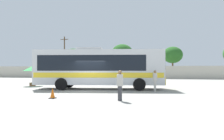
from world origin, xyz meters
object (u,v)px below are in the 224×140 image
at_px(attendant_by_bus_door, 155,80).
at_px(passenger_waiting_on_apron, 120,84).
at_px(utility_pole_near, 64,56).
at_px(vendor_umbrella_near_gate_green, 32,69).
at_px(coach_bus_silver_yellow, 98,67).
at_px(parked_car_leftmost_black, 67,75).
at_px(roadside_tree_left, 73,58).
at_px(roadside_tree_midleft, 122,54).
at_px(traffic_cone_on_apron, 53,93).
at_px(parked_car_second_grey, 95,75).
at_px(roadside_tree_midright, 173,55).

bearing_deg(attendant_by_bus_door, passenger_waiting_on_apron, -111.73).
bearing_deg(utility_pole_near, passenger_waiting_on_apron, -60.50).
bearing_deg(utility_pole_near, vendor_umbrella_near_gate_green, -73.89).
height_order(coach_bus_silver_yellow, utility_pole_near, utility_pole_near).
height_order(parked_car_leftmost_black, utility_pole_near, utility_pole_near).
height_order(roadside_tree_left, roadside_tree_midleft, roadside_tree_midleft).
bearing_deg(roadside_tree_midleft, traffic_cone_on_apron, -88.99).
relative_size(coach_bus_silver_yellow, parked_car_second_grey, 2.76).
xyz_separation_m(coach_bus_silver_yellow, roadside_tree_midright, (8.82, 24.10, 2.62)).
height_order(utility_pole_near, traffic_cone_on_apron, utility_pole_near).
bearing_deg(roadside_tree_midleft, roadside_tree_left, -170.61).
bearing_deg(coach_bus_silver_yellow, parked_car_second_grey, 106.85).
distance_m(parked_car_leftmost_black, roadside_tree_midleft, 13.93).
relative_size(attendant_by_bus_door, vendor_umbrella_near_gate_green, 0.80).
bearing_deg(roadside_tree_left, attendant_by_bus_door, -56.63).
relative_size(roadside_tree_left, roadside_tree_midright, 1.03).
xyz_separation_m(coach_bus_silver_yellow, parked_car_second_grey, (-5.25, 17.35, -1.16)).
xyz_separation_m(coach_bus_silver_yellow, utility_pole_near, (-13.98, 23.68, 2.66)).
xyz_separation_m(vendor_umbrella_near_gate_green, traffic_cone_on_apron, (6.48, -7.99, -1.49)).
relative_size(coach_bus_silver_yellow, passenger_waiting_on_apron, 6.68).
distance_m(roadside_tree_left, traffic_cone_on_apron, 34.08).
bearing_deg(traffic_cone_on_apron, utility_pole_near, 113.21).
height_order(coach_bus_silver_yellow, passenger_waiting_on_apron, coach_bus_silver_yellow).
distance_m(passenger_waiting_on_apron, vendor_umbrella_near_gate_green, 13.47).
relative_size(passenger_waiting_on_apron, roadside_tree_midleft, 0.23).
height_order(passenger_waiting_on_apron, roadside_tree_midright, roadside_tree_midright).
distance_m(parked_car_leftmost_black, utility_pole_near, 7.74).
xyz_separation_m(passenger_waiting_on_apron, parked_car_leftmost_black, (-13.75, 24.16, -0.21)).
xyz_separation_m(parked_car_second_grey, roadside_tree_left, (-7.50, 8.29, 3.51)).
distance_m(parked_car_leftmost_black, roadside_tree_midright, 20.91).
xyz_separation_m(parked_car_second_grey, roadside_tree_midleft, (3.47, 10.11, 4.50)).
xyz_separation_m(coach_bus_silver_yellow, roadside_tree_midleft, (-1.78, 27.46, 3.34)).
bearing_deg(utility_pole_near, parked_car_second_grey, -35.94).
distance_m(parked_car_second_grey, traffic_cone_on_apron, 23.87).
distance_m(attendant_by_bus_door, utility_pole_near, 31.61).
relative_size(parked_car_leftmost_black, traffic_cone_on_apron, 6.79).
distance_m(attendant_by_bus_door, vendor_umbrella_near_gate_green, 13.09).
bearing_deg(passenger_waiting_on_apron, coach_bus_silver_yellow, 115.30).
bearing_deg(traffic_cone_on_apron, parked_car_leftmost_black, 111.74).
bearing_deg(coach_bus_silver_yellow, utility_pole_near, 120.57).
distance_m(parked_car_second_grey, utility_pole_near, 11.44).
bearing_deg(parked_car_leftmost_black, roadside_tree_midright, 17.81).
height_order(coach_bus_silver_yellow, attendant_by_bus_door, coach_bus_silver_yellow).
bearing_deg(vendor_umbrella_near_gate_green, parked_car_second_grey, 81.14).
bearing_deg(roadside_tree_midright, vendor_umbrella_near_gate_green, -126.51).
bearing_deg(parked_car_second_grey, passenger_waiting_on_apron, -70.79).
bearing_deg(traffic_cone_on_apron, roadside_tree_midleft, 91.01).
distance_m(attendant_by_bus_door, parked_car_second_grey, 21.30).
height_order(vendor_umbrella_near_gate_green, traffic_cone_on_apron, vendor_umbrella_near_gate_green).
bearing_deg(traffic_cone_on_apron, attendant_by_bus_door, 38.03).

